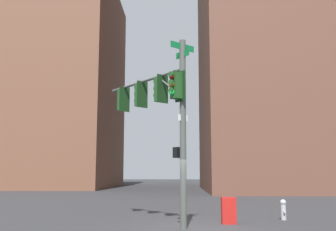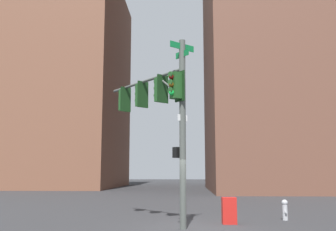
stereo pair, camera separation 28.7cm
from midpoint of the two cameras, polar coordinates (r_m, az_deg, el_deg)
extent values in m
plane|color=#2D2D30|center=(14.95, 3.62, -16.18)|extent=(200.00, 200.00, 0.00)
cylinder|color=#4C514C|center=(14.49, 1.65, -2.37)|extent=(0.24, 0.24, 7.10)
cylinder|color=#4C514C|center=(16.94, -4.09, 5.04)|extent=(4.05, 3.45, 0.12)
cylinder|color=#4C514C|center=(15.53, -0.62, 4.55)|extent=(0.85, 0.73, 0.75)
cube|color=#0F6B33|center=(15.19, 1.60, 10.11)|extent=(0.77, 0.91, 0.24)
cube|color=#0F6B33|center=(15.10, 1.60, 9.03)|extent=(0.59, 0.51, 0.24)
cube|color=white|center=(14.55, 1.64, -0.35)|extent=(0.31, 0.36, 0.24)
cube|color=#1E4C1E|center=(15.90, -1.75, 3.84)|extent=(0.48, 0.48, 1.00)
cube|color=black|center=(15.75, -1.33, 3.96)|extent=(0.38, 0.44, 1.16)
sphere|color=#470A07|center=(16.13, -2.18, 4.77)|extent=(0.20, 0.20, 0.20)
cylinder|color=#1E4C1E|center=(16.20, -2.31, 5.03)|extent=(0.18, 0.20, 0.23)
sphere|color=#F29E0C|center=(16.06, -2.18, 3.72)|extent=(0.20, 0.20, 0.20)
cylinder|color=#1E4C1E|center=(16.13, -2.32, 4.00)|extent=(0.18, 0.20, 0.23)
sphere|color=#0A3819|center=(16.00, -2.19, 2.67)|extent=(0.20, 0.20, 0.20)
cylinder|color=#1E4C1E|center=(16.07, -2.33, 2.95)|extent=(0.18, 0.20, 0.23)
cube|color=#1E4C1E|center=(17.06, -4.66, 3.03)|extent=(0.48, 0.48, 1.00)
cube|color=black|center=(16.90, -4.30, 3.13)|extent=(0.38, 0.44, 1.16)
sphere|color=#470A07|center=(17.29, -5.03, 3.90)|extent=(0.20, 0.20, 0.20)
cylinder|color=#1E4C1E|center=(17.36, -5.14, 4.15)|extent=(0.18, 0.20, 0.23)
sphere|color=#F29E0C|center=(17.22, -5.04, 2.92)|extent=(0.20, 0.20, 0.20)
cylinder|color=#1E4C1E|center=(17.30, -5.16, 3.18)|extent=(0.18, 0.20, 0.23)
sphere|color=#0A3819|center=(17.17, -5.05, 1.94)|extent=(0.20, 0.20, 0.20)
cylinder|color=#1E4C1E|center=(17.24, -5.17, 2.21)|extent=(0.18, 0.20, 0.23)
cube|color=#1E4C1E|center=(18.25, -7.19, 2.32)|extent=(0.48, 0.48, 1.00)
cube|color=black|center=(18.09, -6.88, 2.40)|extent=(0.38, 0.44, 1.16)
sphere|color=#470A07|center=(18.48, -7.51, 3.14)|extent=(0.20, 0.20, 0.20)
cylinder|color=#1E4C1E|center=(18.56, -7.61, 3.38)|extent=(0.18, 0.20, 0.23)
sphere|color=#F29E0C|center=(18.43, -7.53, 2.22)|extent=(0.20, 0.20, 0.20)
cylinder|color=#1E4C1E|center=(18.50, -7.62, 2.47)|extent=(0.18, 0.20, 0.23)
sphere|color=#0A3819|center=(18.37, -7.54, 1.30)|extent=(0.20, 0.20, 0.20)
cylinder|color=#1E4C1E|center=(18.44, -7.64, 1.55)|extent=(0.18, 0.20, 0.23)
cube|color=#1E4C1E|center=(14.57, 0.66, 4.41)|extent=(0.48, 0.48, 1.00)
cube|color=black|center=(14.68, 1.23, 4.31)|extent=(0.44, 0.38, 1.16)
sphere|color=#470A07|center=(14.51, 0.03, 5.68)|extent=(0.20, 0.20, 0.20)
cylinder|color=#1E4C1E|center=(14.49, -0.18, 6.07)|extent=(0.20, 0.18, 0.23)
sphere|color=#4C330A|center=(14.44, 0.03, 4.53)|extent=(0.20, 0.20, 0.20)
cylinder|color=#1E4C1E|center=(14.42, -0.18, 4.91)|extent=(0.20, 0.18, 0.23)
sphere|color=green|center=(14.38, 0.03, 3.36)|extent=(0.20, 0.20, 0.20)
cylinder|color=#1E4C1E|center=(14.35, -0.18, 3.75)|extent=(0.20, 0.18, 0.23)
cube|color=black|center=(14.64, 0.98, -5.48)|extent=(0.42, 0.44, 0.40)
cube|color=#EA5914|center=(14.74, 0.64, -5.50)|extent=(0.18, 0.21, 0.28)
cylinder|color=#B2B2B7|center=(17.90, 16.20, -13.53)|extent=(0.22, 0.22, 0.65)
sphere|color=#B2B2B7|center=(17.87, 16.14, -12.20)|extent=(0.26, 0.26, 0.26)
cylinder|color=#B2B2B7|center=(17.74, 16.32, -13.47)|extent=(0.10, 0.09, 0.09)
cube|color=red|center=(16.09, 8.39, -13.67)|extent=(0.46, 0.58, 1.05)
cube|color=brown|center=(57.87, -17.10, 4.38)|extent=(21.29, 18.34, 28.85)
cube|color=#845B47|center=(67.76, 16.89, 7.36)|extent=(17.88, 19.60, 39.95)
camera|label=1|loc=(0.14, -90.54, 0.08)|focal=41.38mm
camera|label=2|loc=(0.14, 89.46, -0.08)|focal=41.38mm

